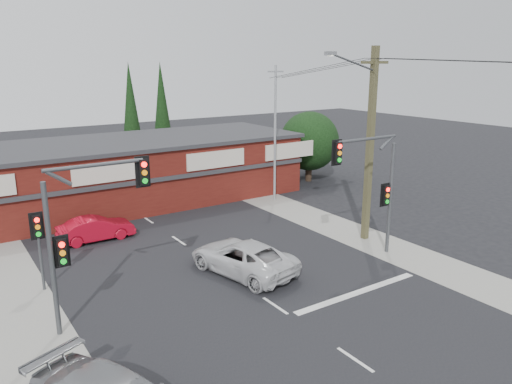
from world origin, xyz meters
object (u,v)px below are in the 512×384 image
white_suv (243,257)px  utility_pole (369,139)px  shop_building (106,174)px  red_sedan (96,229)px

white_suv → utility_pole: (7.71, 0.11, 4.66)m
shop_building → utility_pole: utility_pole is taller
red_sedan → shop_building: 6.91m
red_sedan → shop_building: (2.60, 6.23, 1.49)m
white_suv → shop_building: (-1.65, 14.11, 1.40)m
shop_building → utility_pole: 17.15m
white_suv → shop_building: size_ratio=0.19×
red_sedan → utility_pole: utility_pole is taller
utility_pole → white_suv: bearing=-179.2°
shop_building → utility_pole: (9.36, -14.00, 3.26)m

